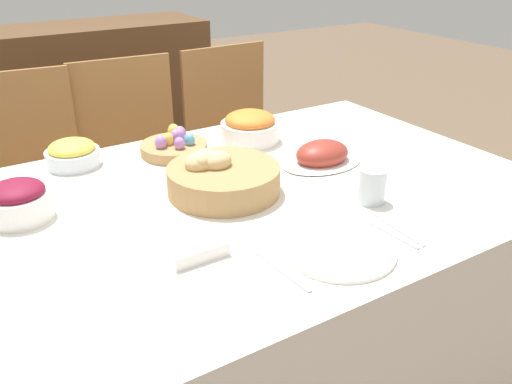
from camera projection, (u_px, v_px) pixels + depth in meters
The scene contains 17 objects.
dining_table at pixel (248, 307), 1.65m from camera, with size 1.63×1.08×0.77m.
chair_far_center at pixel (138, 171), 2.26m from camera, with size 0.45×0.45×0.96m.
chair_far_left at pixel (33, 195), 2.06m from camera, with size 0.46×0.46×0.96m.
chair_far_right at pixel (239, 149), 2.49m from camera, with size 0.43×0.43×0.96m.
sideboard at pixel (70, 124), 2.87m from camera, with size 1.48×0.44×0.99m.
bread_basket at pixel (221, 177), 1.46m from camera, with size 0.31×0.31×0.12m.
egg_basket at pixel (175, 146), 1.73m from camera, with size 0.21×0.21×0.08m.
ham_platter at pixel (322, 155), 1.65m from camera, with size 0.27×0.19×0.08m.
pineapple_bowl at pixel (72, 154), 1.63m from camera, with size 0.16×0.16×0.08m.
beet_salad_bowl at pixel (18, 201), 1.33m from camera, with size 0.16×0.16×0.10m.
carrot_bowl at pixel (250, 127), 1.82m from camera, with size 0.20×0.20×0.11m.
dinner_plate at pixel (339, 250), 1.20m from camera, with size 0.25×0.25×0.01m.
fork at pixel (282, 271), 1.13m from camera, with size 0.02×0.18×0.00m.
knife at pixel (389, 233), 1.28m from camera, with size 0.02×0.18×0.00m.
spoon at pixel (398, 229), 1.29m from camera, with size 0.02×0.18×0.00m.
drinking_cup at pixel (372, 185), 1.41m from camera, with size 0.08×0.08×0.09m.
butter_dish at pixel (195, 249), 1.19m from camera, with size 0.13×0.08×0.03m.
Camera 1 is at (-0.68, -1.14, 1.42)m, focal length 38.00 mm.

